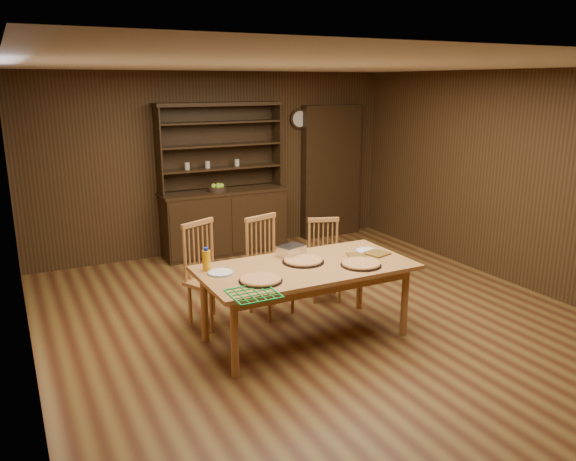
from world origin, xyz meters
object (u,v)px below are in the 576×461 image
chair_right (324,256)px  juice_bottle (206,260)px  china_hutch (224,213)px  dining_table (306,273)px  chair_left (206,270)px  chair_center (267,262)px

chair_right → juice_bottle: bearing=-140.6°
china_hutch → dining_table: china_hutch is taller
chair_right → juice_bottle: 1.76m
china_hutch → dining_table: bearing=-96.1°
chair_left → juice_bottle: size_ratio=4.83×
chair_right → dining_table: bearing=-109.9°
chair_right → juice_bottle: (-1.62, -0.58, 0.36)m
chair_center → china_hutch: bearing=65.4°
chair_center → juice_bottle: 1.02m
dining_table → chair_right: size_ratio=2.19×
chair_left → chair_center: size_ratio=1.01×
chair_center → chair_right: chair_center is taller
china_hutch → chair_right: china_hutch is taller
chair_left → juice_bottle: chair_left is taller
dining_table → chair_center: size_ratio=1.92×
chair_right → china_hutch: bearing=120.2°
chair_left → juice_bottle: (-0.17, -0.53, 0.28)m
dining_table → chair_center: 0.80m
chair_left → chair_right: size_ratio=1.15×
dining_table → chair_center: (-0.04, 0.79, -0.11)m
chair_left → chair_center: bearing=-27.2°
dining_table → chair_center: chair_center is taller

